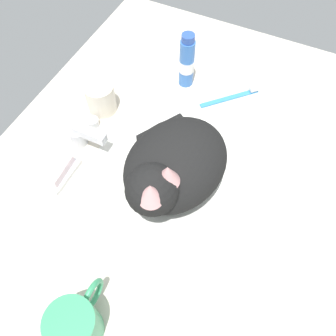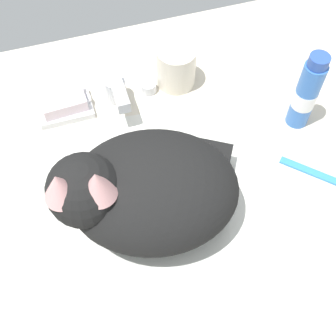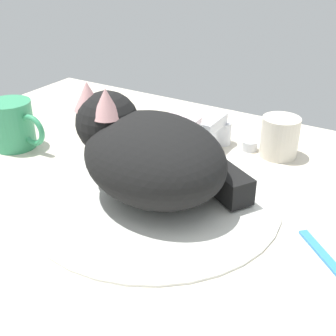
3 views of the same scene
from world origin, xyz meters
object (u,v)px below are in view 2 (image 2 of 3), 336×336
(cat, at_px, (143,189))
(soap_bar, at_px, (63,101))
(faucet, at_px, (117,91))
(rinse_cup, at_px, (176,67))
(toothbrush, at_px, (335,180))
(toothpaste_bottle, at_px, (306,94))

(cat, distance_m, soap_bar, 0.25)
(faucet, height_order, soap_bar, faucet)
(rinse_cup, height_order, soap_bar, rinse_cup)
(soap_bar, relative_size, toothbrush, 0.61)
(soap_bar, bearing_deg, cat, -71.77)
(soap_bar, xyz_separation_m, toothpaste_bottle, (0.37, -0.14, 0.04))
(faucet, xyz_separation_m, toothpaste_bottle, (0.28, -0.13, 0.04))
(cat, height_order, rinse_cup, cat)
(toothbrush, bearing_deg, soap_bar, 144.50)
(faucet, relative_size, toothpaste_bottle, 1.00)
(cat, xyz_separation_m, toothbrush, (0.29, -0.03, -0.07))
(rinse_cup, distance_m, toothpaste_bottle, 0.22)
(cat, distance_m, toothpaste_bottle, 0.31)
(rinse_cup, xyz_separation_m, soap_bar, (-0.20, -0.01, -0.01))
(faucet, xyz_separation_m, toothbrush, (0.28, -0.26, -0.02))
(rinse_cup, distance_m, soap_bar, 0.20)
(cat, height_order, soap_bar, cat)
(toothbrush, bearing_deg, toothpaste_bottle, 91.09)
(soap_bar, bearing_deg, toothpaste_bottle, -20.45)
(faucet, bearing_deg, toothbrush, -42.49)
(toothpaste_bottle, height_order, toothbrush, toothpaste_bottle)
(soap_bar, height_order, toothbrush, soap_bar)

